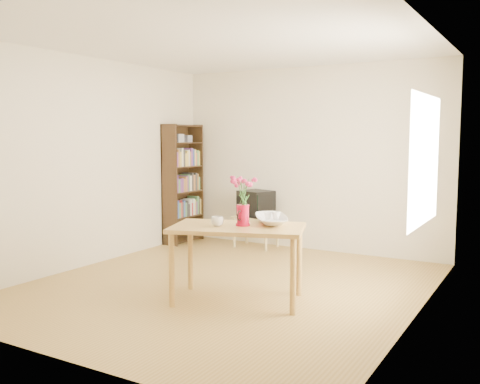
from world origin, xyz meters
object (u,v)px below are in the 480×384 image
Objects in this scene: table at (238,235)px; bowl at (271,202)px; mug at (217,221)px; television at (256,203)px; pitcher at (243,216)px.

table is 0.49m from bowl.
bowl is at bearing 39.27° from table.
mug is 0.23× the size of television.
television is at bearing 121.92° from bowl.
pitcher is 2.60m from television.
pitcher reaches higher than mug.
mug is 2.66m from television.
pitcher is 1.78× the size of mug.
pitcher reaches higher than table.
table is 2.61m from television.
pitcher is (0.04, 0.04, 0.19)m from table.
television is at bearing 95.92° from table.
pitcher is at bearing 30.71° from table.
bowl is 0.87× the size of television.
mug reaches higher than table.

